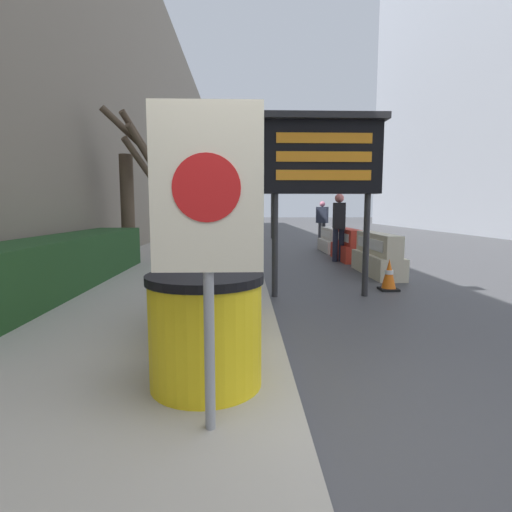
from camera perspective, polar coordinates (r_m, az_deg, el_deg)
The scene contains 16 objects.
ground_plane at distance 2.59m, azimuth 7.70°, elevation -26.80°, with size 120.00×120.00×0.00m, color #3F3F42.
building_left_facade at distance 13.04m, azimuth -19.75°, elevation 23.40°, with size 0.40×50.40×10.46m.
hedge_strip at distance 6.86m, azimuth -26.48°, elevation -1.06°, with size 0.90×6.34×0.82m.
bare_tree at distance 10.08m, azimuth -17.24°, elevation 9.15°, with size 1.25×1.42×3.47m.
barrel_drum_foreground at distance 2.92m, azimuth -7.21°, elevation -10.39°, with size 0.83×0.83×0.81m.
barrel_drum_middle at distance 3.80m, azimuth -6.83°, elevation -6.32°, with size 0.83×0.83×0.81m.
barrel_drum_back at distance 4.69m, azimuth -5.59°, elevation -3.78°, with size 0.83×0.83×0.81m.
warning_sign at distance 2.18m, azimuth -6.99°, elevation 6.41°, with size 0.61×0.08×1.83m.
message_board at distance 6.53m, azimuth 9.48°, elevation 13.61°, with size 1.97×0.36×2.88m.
jersey_barrier_cream at distance 9.03m, azimuth 16.93°, elevation -0.04°, with size 0.56×2.05×0.90m.
jersey_barrier_red_striped at distance 11.32m, azimuth 13.03°, elevation 1.35°, with size 0.59×1.78×0.87m.
jersey_barrier_white at distance 13.44m, azimuth 10.64°, elevation 2.10°, with size 0.56×1.77×0.78m.
traffic_cone_near at distance 7.35m, azimuth 18.46°, elevation -2.61°, with size 0.31×0.31×0.55m.
traffic_light_near_curb at distance 18.98m, azimuth 2.37°, elevation 11.75°, with size 0.28×0.45×4.23m.
pedestrian_worker at distance 10.93m, azimuth 11.75°, elevation 4.83°, with size 0.34×0.51×1.82m.
pedestrian_passerby at distance 16.67m, azimuth 9.42°, elevation 5.32°, with size 0.52×0.45×1.71m.
Camera 1 is at (-0.38, -2.12, 1.43)m, focal length 28.00 mm.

